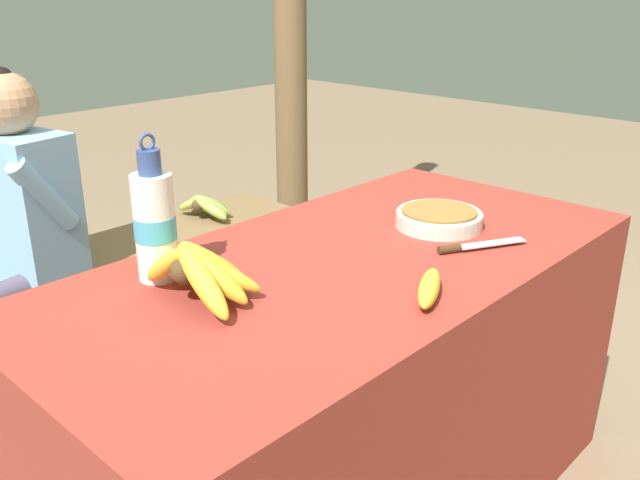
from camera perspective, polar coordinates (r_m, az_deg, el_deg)
market_counter at (r=1.71m, az=2.10°, el=-12.82°), size 1.49×0.72×0.73m
banana_bunch_ripe at (r=1.34m, az=-10.09°, el=-2.20°), size 0.17×0.31×0.14m
serving_bowl at (r=1.75m, az=10.00°, el=1.89°), size 0.22×0.22×0.04m
water_bottle at (r=1.44m, az=-13.74°, el=1.33°), size 0.09×0.09×0.31m
loose_banana_front at (r=1.36m, az=9.18°, el=-4.00°), size 0.18×0.12×0.04m
knife at (r=1.62m, az=12.47°, el=-0.52°), size 0.21×0.13×0.02m
wooden_bench at (r=2.51m, az=-18.16°, el=-2.34°), size 1.62×0.32×0.44m
seated_vendor at (r=2.28m, az=-24.66°, el=1.49°), size 0.44×0.42×1.09m
banana_bunch_green at (r=2.70m, az=-9.63°, el=2.97°), size 0.17×0.28×0.11m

